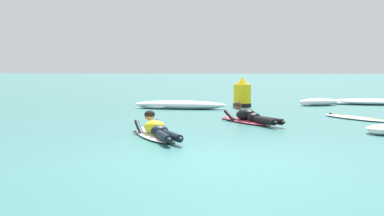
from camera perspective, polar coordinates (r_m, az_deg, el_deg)
The scene contains 8 objects.
ground_plane at distance 17.74m, azimuth 3.56°, elevation 0.12°, with size 120.00×120.00×0.00m, color #387A75.
surfer_near at distance 10.34m, azimuth -3.90°, elevation -2.47°, with size 1.40×2.50×0.54m.
surfer_far at distance 12.94m, azimuth 6.18°, elevation -1.00°, with size 1.60×2.32×0.53m.
drifting_surfboard at distance 14.47m, azimuth 17.09°, elevation -1.00°, with size 1.60×2.04×0.16m.
whitewater_front at distance 16.90m, azimuth -1.28°, elevation 0.33°, with size 3.06×1.04×0.27m.
whitewater_mid_left at distance 18.77m, azimuth 13.54°, elevation 0.63°, with size 1.56×1.03×0.26m.
whitewater_mid_right at distance 19.75m, azimuth 18.80°, elevation 0.64°, with size 2.89×1.41×0.21m.
channel_marker_buoy at distance 17.77m, azimuth 5.46°, elevation 1.40°, with size 0.61×0.61×1.00m.
Camera 1 is at (0.33, -7.67, 1.44)m, focal length 49.28 mm.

